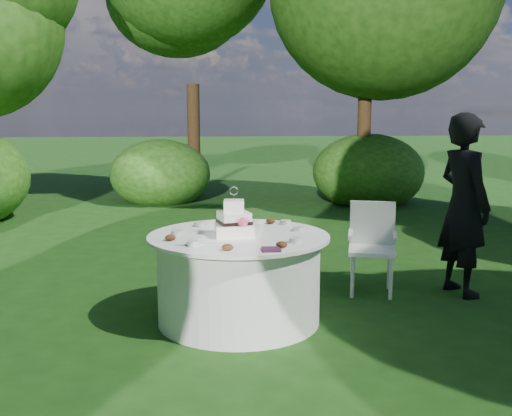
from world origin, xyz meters
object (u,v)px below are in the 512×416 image
at_px(table, 239,278).
at_px(chair, 372,241).
at_px(guest, 464,205).
at_px(cake, 234,222).
at_px(napkins, 271,249).

relative_size(table, chair, 1.72).
relative_size(guest, cake, 4.23).
relative_size(cake, chair, 0.47).
distance_m(cake, chair, 1.69).
bearing_deg(guest, cake, 91.25).
bearing_deg(cake, chair, 28.85).
height_order(napkins, table, napkins).
relative_size(guest, chair, 1.99).
bearing_deg(guest, chair, 64.80).
xyz_separation_m(napkins, table, (-0.21, 0.61, -0.39)).
height_order(table, cake, cake).
relative_size(napkins, cake, 0.33).
relative_size(guest, table, 1.16).
xyz_separation_m(guest, chair, (-0.86, 0.17, -0.38)).
distance_m(guest, chair, 0.96).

